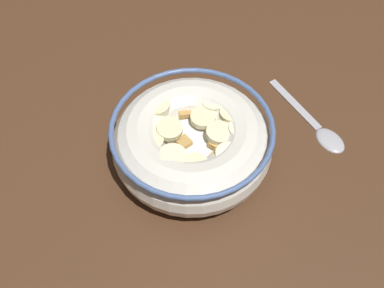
{
  "coord_description": "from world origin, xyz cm",
  "views": [
    {
      "loc": [
        -32.46,
        -2.24,
        47.16
      ],
      "look_at": [
        0.0,
        0.0,
        3.0
      ],
      "focal_mm": 44.77,
      "sensor_mm": 36.0,
      "label": 1
    }
  ],
  "objects": [
    {
      "name": "spoon",
      "position": [
        5.4,
        -15.7,
        0.34
      ],
      "size": [
        12.42,
        9.61,
        0.8
      ],
      "color": "#A5A5AD",
      "rests_on": "ground_plane"
    },
    {
      "name": "cereal_bowl",
      "position": [
        -0.01,
        -0.02,
        3.4
      ],
      "size": [
        18.38,
        18.38,
        6.3
      ],
      "color": "silver",
      "rests_on": "ground_plane"
    },
    {
      "name": "ground_plane",
      "position": [
        0.0,
        0.0,
        -1.0
      ],
      "size": [
        101.77,
        101.77,
        2.0
      ],
      "primitive_type": "cube",
      "color": "#472B19"
    }
  ]
}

